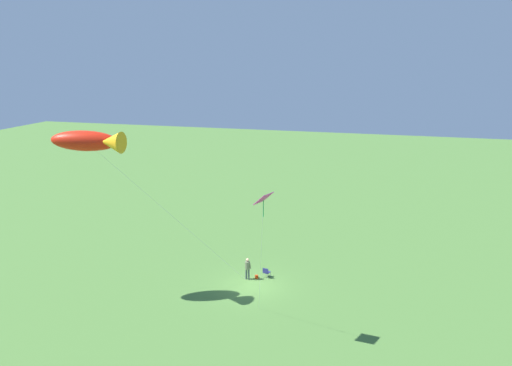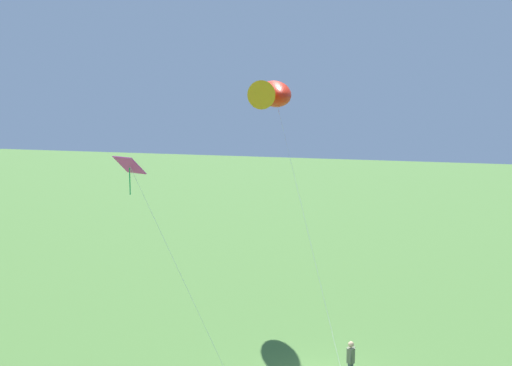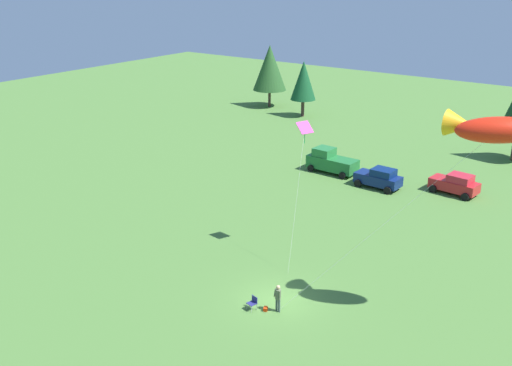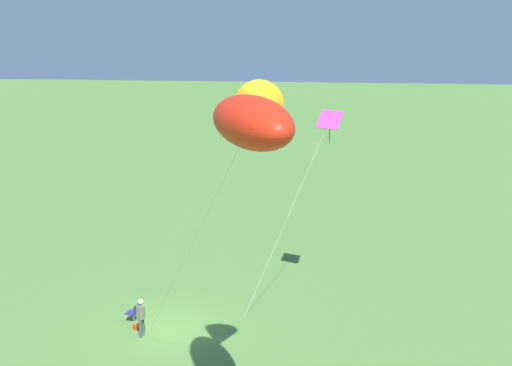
% 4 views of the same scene
% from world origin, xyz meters
% --- Properties ---
extents(person_kite_flyer, '(0.55, 0.41, 1.74)m').
position_xyz_m(person_kite_flyer, '(0.70, -1.00, 1.02)').
color(person_kite_flyer, '#3A4B47').
rests_on(person_kite_flyer, ground).
extents(kite_large_fish, '(12.04, 7.01, 12.22)m').
position_xyz_m(kite_large_fish, '(9.87, 4.61, 11.40)').
color(kite_large_fish, red).
rests_on(kite_large_fish, ground).
extents(kite_diamond_rainbow, '(1.82, 4.32, 9.38)m').
position_xyz_m(kite_diamond_rainbow, '(-2.59, 6.87, 8.81)').
color(kite_diamond_rainbow, '#D9369C').
rests_on(kite_diamond_rainbow, ground).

